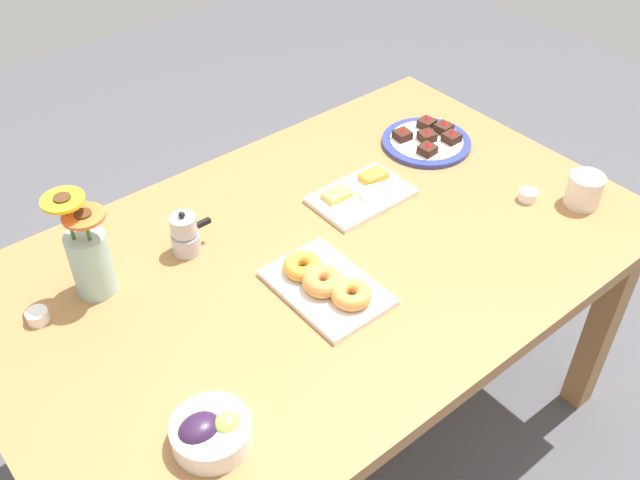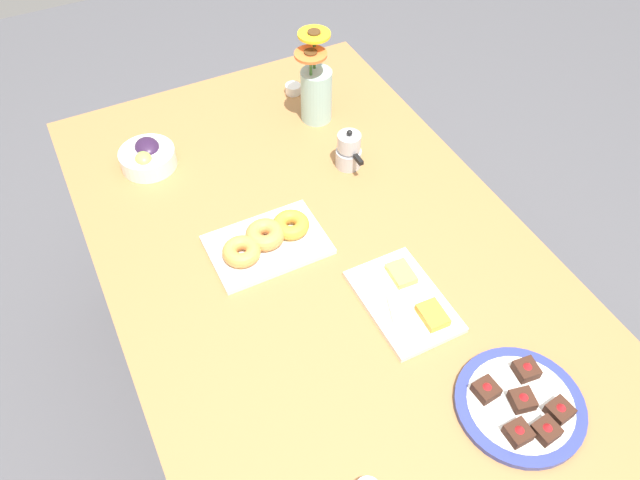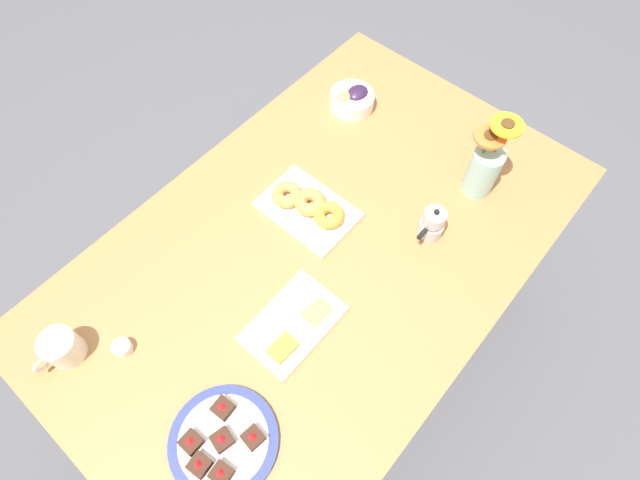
# 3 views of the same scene
# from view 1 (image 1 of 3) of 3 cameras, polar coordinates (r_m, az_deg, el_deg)

# --- Properties ---
(ground_plane) EXTENTS (6.00, 6.00, 0.00)m
(ground_plane) POSITION_cam_1_polar(r_m,az_deg,el_deg) (2.28, -0.00, -15.08)
(ground_plane) COLOR #4C4C51
(dining_table) EXTENTS (1.60, 1.00, 0.74)m
(dining_table) POSITION_cam_1_polar(r_m,az_deg,el_deg) (1.77, -0.00, -3.07)
(dining_table) COLOR #9E6B3D
(dining_table) RESTS_ON ground_plane
(coffee_mug) EXTENTS (0.13, 0.09, 0.09)m
(coffee_mug) POSITION_cam_1_polar(r_m,az_deg,el_deg) (1.96, 20.43, 3.82)
(coffee_mug) COLOR silver
(coffee_mug) RESTS_ON dining_table
(grape_bowl) EXTENTS (0.15, 0.15, 0.07)m
(grape_bowl) POSITION_cam_1_polar(r_m,az_deg,el_deg) (1.36, -8.77, -14.91)
(grape_bowl) COLOR white
(grape_bowl) RESTS_ON dining_table
(cheese_platter) EXTENTS (0.26, 0.17, 0.03)m
(cheese_platter) POSITION_cam_1_polar(r_m,az_deg,el_deg) (1.88, 3.33, 3.70)
(cheese_platter) COLOR white
(cheese_platter) RESTS_ON dining_table
(croissant_platter) EXTENTS (0.19, 0.28, 0.05)m
(croissant_platter) POSITION_cam_1_polar(r_m,az_deg,el_deg) (1.61, 0.48, -3.51)
(croissant_platter) COLOR white
(croissant_platter) RESTS_ON dining_table
(jam_cup_honey) EXTENTS (0.05, 0.05, 0.03)m
(jam_cup_honey) POSITION_cam_1_polar(r_m,az_deg,el_deg) (1.66, -21.67, -5.66)
(jam_cup_honey) COLOR white
(jam_cup_honey) RESTS_ON dining_table
(jam_cup_berry) EXTENTS (0.05, 0.05, 0.03)m
(jam_cup_berry) POSITION_cam_1_polar(r_m,az_deg,el_deg) (1.95, 16.30, 3.48)
(jam_cup_berry) COLOR white
(jam_cup_berry) RESTS_ON dining_table
(dessert_plate) EXTENTS (0.26, 0.26, 0.05)m
(dessert_plate) POSITION_cam_1_polar(r_m,az_deg,el_deg) (2.11, 8.55, 7.86)
(dessert_plate) COLOR navy
(dessert_plate) RESTS_ON dining_table
(flower_vase) EXTENTS (0.12, 0.11, 0.27)m
(flower_vase) POSITION_cam_1_polar(r_m,az_deg,el_deg) (1.64, -17.96, -1.37)
(flower_vase) COLOR #99C1B7
(flower_vase) RESTS_ON dining_table
(moka_pot) EXTENTS (0.11, 0.07, 0.12)m
(moka_pot) POSITION_cam_1_polar(r_m,az_deg,el_deg) (1.72, -10.74, 0.40)
(moka_pot) COLOR #B7B7BC
(moka_pot) RESTS_ON dining_table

